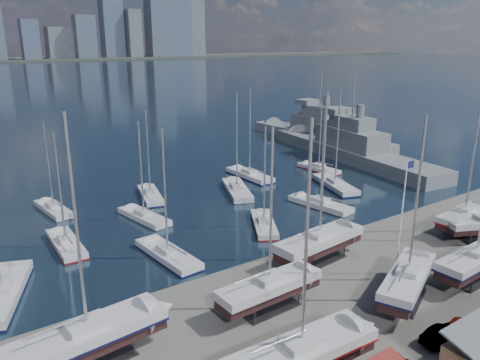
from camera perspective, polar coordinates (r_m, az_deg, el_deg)
ground at (r=47.19m, az=14.43°, el=-12.32°), size 1400.00×1400.00×0.00m
sailboat_cradle_0 at (r=36.71m, az=-18.01°, el=-17.75°), size 11.66×4.22×18.27m
sailboat_cradle_1 at (r=33.82m, az=7.51°, el=-20.30°), size 11.47×3.69×18.16m
sailboat_cradle_2 at (r=41.27m, az=3.62°, el=-12.95°), size 9.91×3.04×16.05m
sailboat_cradle_3 at (r=44.95m, az=19.77°, el=-11.30°), size 10.72×6.89×16.79m
sailboat_cradle_4 at (r=50.19m, az=9.65°, el=-7.42°), size 11.23×4.12×17.78m
sailboat_cradle_5 at (r=51.16m, az=26.81°, el=-8.68°), size 10.49×3.29×16.73m
sailboat_cradle_6 at (r=63.04m, az=25.71°, el=-3.94°), size 9.90×3.56×15.70m
sailboat_moored_0 at (r=48.48m, az=-26.95°, el=-12.48°), size 7.21×11.78×17.05m
sailboat_moored_1 at (r=56.72m, az=-20.42°, el=-7.44°), size 2.83×9.28×13.77m
sailboat_moored_2 at (r=68.60m, az=-21.76°, el=-3.40°), size 3.37×8.85×13.04m
sailboat_moored_3 at (r=51.28m, az=-8.77°, el=-9.13°), size 3.56×10.05×14.74m
sailboat_moored_4 at (r=62.32m, az=-11.61°, el=-4.50°), size 4.00×9.29×13.58m
sailboat_moored_5 at (r=70.55m, az=-10.85°, el=-1.95°), size 4.77×9.50×13.68m
sailboat_moored_6 at (r=58.73m, az=2.92°, el=-5.51°), size 6.67×9.03×13.42m
sailboat_moored_7 at (r=71.54m, az=-0.38°, el=-1.36°), size 6.83×10.86×15.92m
sailboat_moored_8 at (r=79.50m, az=1.19°, el=0.48°), size 2.97×10.42×15.56m
sailboat_moored_9 at (r=66.48m, az=9.74°, el=-3.04°), size 4.09×9.86×14.44m
sailboat_moored_10 at (r=75.66m, az=11.49°, el=-0.71°), size 6.29×11.28×16.25m
sailboat_moored_11 at (r=84.96m, az=9.57°, el=1.31°), size 2.89×8.77×12.94m
naval_ship_east at (r=94.71m, az=13.22°, el=3.53°), size 12.95×44.94×18.00m
naval_ship_west at (r=110.23m, az=9.52°, el=5.55°), size 7.77×39.61×17.55m
car_b at (r=41.06m, az=23.50°, el=-16.92°), size 4.10×1.60×1.33m
car_c at (r=42.34m, az=27.26°, el=-16.40°), size 3.01×4.93×1.28m
flagpole at (r=47.68m, az=19.24°, el=-3.45°), size 1.05×0.12×11.85m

